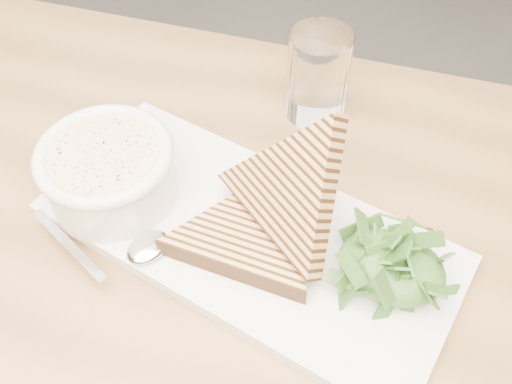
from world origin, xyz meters
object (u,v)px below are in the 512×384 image
at_px(glass_near, 318,76).
at_px(platter, 248,235).
at_px(soup_bowl, 110,177).
at_px(table_top, 307,356).

bearing_deg(glass_near, platter, -89.07).
xyz_separation_m(platter, soup_bowl, (-0.14, -0.01, 0.03)).
relative_size(soup_bowl, glass_near, 1.19).
relative_size(platter, glass_near, 3.80).
height_order(table_top, soup_bowl, soup_bowl).
height_order(table_top, glass_near, glass_near).
bearing_deg(soup_bowl, table_top, -16.24).
xyz_separation_m(table_top, soup_bowl, (-0.23, 0.07, 0.06)).
distance_m(table_top, soup_bowl, 0.25).
bearing_deg(table_top, soup_bowl, 163.76).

